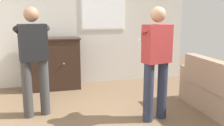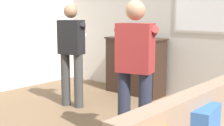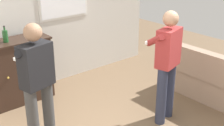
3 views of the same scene
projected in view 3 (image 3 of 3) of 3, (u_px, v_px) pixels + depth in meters
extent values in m
cube|color=beige|center=(31.00, 12.00, 5.38)|extent=(5.20, 0.12, 2.80)
cube|color=gray|center=(177.00, 68.00, 5.84)|extent=(0.55, 0.18, 0.64)
cube|color=beige|center=(190.00, 60.00, 5.45)|extent=(0.21, 0.42, 0.36)
cube|color=black|center=(16.00, 73.00, 5.13)|extent=(1.13, 0.44, 1.05)
cube|color=black|center=(12.00, 41.00, 4.93)|extent=(1.17, 0.48, 0.03)
sphere|color=#B79338|center=(8.00, 78.00, 4.81)|extent=(0.04, 0.04, 0.04)
sphere|color=#B79338|center=(35.00, 70.00, 5.08)|extent=(0.04, 0.04, 0.04)
cylinder|color=#1E4C23|center=(5.00, 36.00, 4.81)|extent=(0.08, 0.08, 0.19)
cylinder|color=#1E4C23|center=(4.00, 29.00, 4.76)|extent=(0.03, 0.03, 0.06)
cylinder|color=#262626|center=(4.00, 26.00, 4.75)|extent=(0.03, 0.03, 0.02)
cylinder|color=#383838|center=(33.00, 121.00, 3.93)|extent=(0.15, 0.15, 0.88)
cylinder|color=#383838|center=(49.00, 112.00, 4.12)|extent=(0.15, 0.15, 0.88)
cube|color=black|center=(36.00, 65.00, 3.76)|extent=(0.44, 0.30, 0.55)
sphere|color=#8C664C|center=(33.00, 32.00, 3.60)|extent=(0.22, 0.22, 0.22)
cylinder|color=black|center=(19.00, 57.00, 3.72)|extent=(0.25, 0.44, 0.29)
cylinder|color=black|center=(34.00, 52.00, 3.89)|extent=(0.39, 0.36, 0.29)
cube|color=white|center=(19.00, 58.00, 3.93)|extent=(0.16, 0.07, 0.04)
cylinder|color=#282D42|center=(161.00, 96.00, 4.53)|extent=(0.15, 0.15, 0.88)
cylinder|color=#282D42|center=(169.00, 90.00, 4.73)|extent=(0.15, 0.15, 0.88)
cube|color=#9E2D2D|center=(169.00, 48.00, 4.37)|extent=(0.44, 0.31, 0.55)
sphere|color=tan|center=(171.00, 19.00, 4.21)|extent=(0.22, 0.22, 0.22)
cylinder|color=#9E2D2D|center=(155.00, 40.00, 4.32)|extent=(0.24, 0.44, 0.29)
cylinder|color=#9E2D2D|center=(163.00, 36.00, 4.50)|extent=(0.39, 0.35, 0.29)
cube|color=white|center=(149.00, 42.00, 4.53)|extent=(0.16, 0.08, 0.04)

